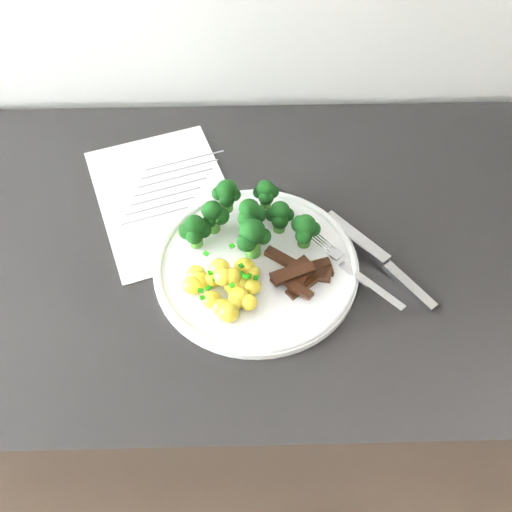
{
  "coord_description": "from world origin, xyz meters",
  "views": [
    {
      "loc": [
        -0.08,
        1.1,
        1.62
      ],
      "look_at": [
        -0.06,
        1.63,
        0.93
      ],
      "focal_mm": 45.6,
      "sensor_mm": 36.0,
      "label": 1
    }
  ],
  "objects_px": {
    "recipe_paper": "(165,198)",
    "counter": "(237,389)",
    "beef_strips": "(300,273)",
    "knife": "(392,270)",
    "fork": "(359,274)",
    "plate": "(256,266)",
    "potatoes": "(224,285)",
    "broccoli": "(247,217)"
  },
  "relations": [
    {
      "from": "potatoes",
      "to": "beef_strips",
      "type": "relative_size",
      "value": 1.13
    },
    {
      "from": "counter",
      "to": "knife",
      "type": "distance_m",
      "value": 0.51
    },
    {
      "from": "potatoes",
      "to": "counter",
      "type": "bearing_deg",
      "value": 85.58
    },
    {
      "from": "knife",
      "to": "plate",
      "type": "bearing_deg",
      "value": 176.24
    },
    {
      "from": "counter",
      "to": "knife",
      "type": "relative_size",
      "value": 13.91
    },
    {
      "from": "potatoes",
      "to": "fork",
      "type": "bearing_deg",
      "value": 5.33
    },
    {
      "from": "plate",
      "to": "potatoes",
      "type": "xyz_separation_m",
      "value": [
        -0.04,
        -0.04,
        0.02
      ]
    },
    {
      "from": "beef_strips",
      "to": "fork",
      "type": "distance_m",
      "value": 0.08
    },
    {
      "from": "recipe_paper",
      "to": "fork",
      "type": "distance_m",
      "value": 0.32
    },
    {
      "from": "counter",
      "to": "recipe_paper",
      "type": "xyz_separation_m",
      "value": [
        -0.1,
        0.1,
        0.45
      ]
    },
    {
      "from": "potatoes",
      "to": "recipe_paper",
      "type": "bearing_deg",
      "value": 117.14
    },
    {
      "from": "beef_strips",
      "to": "knife",
      "type": "height_order",
      "value": "beef_strips"
    },
    {
      "from": "knife",
      "to": "fork",
      "type": "bearing_deg",
      "value": -165.23
    },
    {
      "from": "recipe_paper",
      "to": "counter",
      "type": "bearing_deg",
      "value": -44.77
    },
    {
      "from": "beef_strips",
      "to": "knife",
      "type": "bearing_deg",
      "value": 4.69
    },
    {
      "from": "plate",
      "to": "recipe_paper",
      "type": "bearing_deg",
      "value": 134.53
    },
    {
      "from": "plate",
      "to": "beef_strips",
      "type": "bearing_deg",
      "value": -21.4
    },
    {
      "from": "recipe_paper",
      "to": "plate",
      "type": "xyz_separation_m",
      "value": [
        0.13,
        -0.14,
        0.01
      ]
    },
    {
      "from": "plate",
      "to": "fork",
      "type": "bearing_deg",
      "value": -10.38
    },
    {
      "from": "broccoli",
      "to": "fork",
      "type": "relative_size",
      "value": 1.45
    },
    {
      "from": "counter",
      "to": "potatoes",
      "type": "xyz_separation_m",
      "value": [
        -0.01,
        -0.08,
        0.47
      ]
    },
    {
      "from": "counter",
      "to": "potatoes",
      "type": "bearing_deg",
      "value": -94.42
    },
    {
      "from": "broccoli",
      "to": "fork",
      "type": "distance_m",
      "value": 0.17
    },
    {
      "from": "recipe_paper",
      "to": "beef_strips",
      "type": "xyz_separation_m",
      "value": [
        0.19,
        -0.16,
        0.02
      ]
    },
    {
      "from": "counter",
      "to": "plate",
      "type": "xyz_separation_m",
      "value": [
        0.04,
        -0.04,
        0.46
      ]
    },
    {
      "from": "recipe_paper",
      "to": "fork",
      "type": "bearing_deg",
      "value": -30.74
    },
    {
      "from": "plate",
      "to": "beef_strips",
      "type": "height_order",
      "value": "beef_strips"
    },
    {
      "from": "recipe_paper",
      "to": "potatoes",
      "type": "bearing_deg",
      "value": -62.86
    },
    {
      "from": "fork",
      "to": "beef_strips",
      "type": "bearing_deg",
      "value": 178.27
    },
    {
      "from": "broccoli",
      "to": "potatoes",
      "type": "distance_m",
      "value": 0.1
    },
    {
      "from": "fork",
      "to": "knife",
      "type": "distance_m",
      "value": 0.05
    },
    {
      "from": "recipe_paper",
      "to": "potatoes",
      "type": "distance_m",
      "value": 0.2
    },
    {
      "from": "beef_strips",
      "to": "recipe_paper",
      "type": "bearing_deg",
      "value": 140.39
    },
    {
      "from": "recipe_paper",
      "to": "broccoli",
      "type": "height_order",
      "value": "broccoli"
    },
    {
      "from": "broccoli",
      "to": "potatoes",
      "type": "bearing_deg",
      "value": -108.47
    },
    {
      "from": "counter",
      "to": "plate",
      "type": "distance_m",
      "value": 0.46
    },
    {
      "from": "potatoes",
      "to": "knife",
      "type": "height_order",
      "value": "potatoes"
    },
    {
      "from": "plate",
      "to": "broccoli",
      "type": "distance_m",
      "value": 0.07
    },
    {
      "from": "plate",
      "to": "beef_strips",
      "type": "xyz_separation_m",
      "value": [
        0.06,
        -0.02,
        0.01
      ]
    },
    {
      "from": "counter",
      "to": "beef_strips",
      "type": "xyz_separation_m",
      "value": [
        0.09,
        -0.06,
        0.47
      ]
    },
    {
      "from": "counter",
      "to": "plate",
      "type": "relative_size",
      "value": 8.48
    },
    {
      "from": "plate",
      "to": "counter",
      "type": "bearing_deg",
      "value": 132.75
    }
  ]
}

